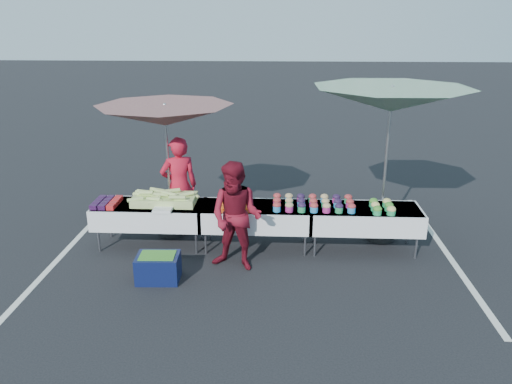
{
  "coord_description": "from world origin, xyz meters",
  "views": [
    {
      "loc": [
        0.39,
        -7.76,
        3.7
      ],
      "look_at": [
        0.0,
        0.0,
        1.0
      ],
      "focal_mm": 35.0,
      "sensor_mm": 36.0,
      "label": 1
    }
  ],
  "objects_px": {
    "vendor": "(179,186)",
    "umbrella_right": "(391,101)",
    "table_right": "(364,217)",
    "table_center": "(256,215)",
    "customer": "(236,217)",
    "umbrella_left": "(165,116)",
    "storage_bin": "(158,267)",
    "table_left": "(150,213)"
  },
  "relations": [
    {
      "from": "table_left",
      "to": "umbrella_right",
      "type": "relative_size",
      "value": 0.53
    },
    {
      "from": "table_center",
      "to": "umbrella_left",
      "type": "relative_size",
      "value": 0.7
    },
    {
      "from": "customer",
      "to": "storage_bin",
      "type": "relative_size",
      "value": 2.65
    },
    {
      "from": "table_left",
      "to": "vendor",
      "type": "bearing_deg",
      "value": 53.55
    },
    {
      "from": "table_right",
      "to": "vendor",
      "type": "xyz_separation_m",
      "value": [
        -3.19,
        0.55,
        0.31
      ]
    },
    {
      "from": "table_center",
      "to": "customer",
      "type": "relative_size",
      "value": 1.09
    },
    {
      "from": "table_right",
      "to": "storage_bin",
      "type": "xyz_separation_m",
      "value": [
        -3.2,
        -1.21,
        -0.37
      ]
    },
    {
      "from": "customer",
      "to": "umbrella_left",
      "type": "height_order",
      "value": "umbrella_left"
    },
    {
      "from": "customer",
      "to": "umbrella_right",
      "type": "height_order",
      "value": "umbrella_right"
    },
    {
      "from": "vendor",
      "to": "umbrella_right",
      "type": "height_order",
      "value": "umbrella_right"
    },
    {
      "from": "table_center",
      "to": "vendor",
      "type": "relative_size",
      "value": 1.04
    },
    {
      "from": "table_right",
      "to": "storage_bin",
      "type": "height_order",
      "value": "table_right"
    },
    {
      "from": "table_center",
      "to": "table_right",
      "type": "height_order",
      "value": "same"
    },
    {
      "from": "table_right",
      "to": "customer",
      "type": "distance_m",
      "value": 2.21
    },
    {
      "from": "table_center",
      "to": "umbrella_right",
      "type": "distance_m",
      "value": 2.91
    },
    {
      "from": "vendor",
      "to": "storage_bin",
      "type": "height_order",
      "value": "vendor"
    },
    {
      "from": "storage_bin",
      "to": "umbrella_left",
      "type": "bearing_deg",
      "value": 92.89
    },
    {
      "from": "table_center",
      "to": "umbrella_left",
      "type": "xyz_separation_m",
      "value": [
        -1.55,
        0.47,
        1.57
      ]
    },
    {
      "from": "table_left",
      "to": "table_right",
      "type": "bearing_deg",
      "value": 0.0
    },
    {
      "from": "table_right",
      "to": "vendor",
      "type": "relative_size",
      "value": 1.04
    },
    {
      "from": "umbrella_left",
      "to": "umbrella_right",
      "type": "relative_size",
      "value": 0.76
    },
    {
      "from": "table_right",
      "to": "storage_bin",
      "type": "relative_size",
      "value": 2.88
    },
    {
      "from": "vendor",
      "to": "umbrella_right",
      "type": "distance_m",
      "value": 3.9
    },
    {
      "from": "table_left",
      "to": "customer",
      "type": "distance_m",
      "value": 1.73
    },
    {
      "from": "vendor",
      "to": "umbrella_left",
      "type": "xyz_separation_m",
      "value": [
        -0.16,
        -0.08,
        1.26
      ]
    },
    {
      "from": "table_right",
      "to": "table_left",
      "type": "bearing_deg",
      "value": 180.0
    },
    {
      "from": "vendor",
      "to": "table_left",
      "type": "bearing_deg",
      "value": 33.59
    },
    {
      "from": "customer",
      "to": "umbrella_left",
      "type": "relative_size",
      "value": 0.64
    },
    {
      "from": "umbrella_left",
      "to": "storage_bin",
      "type": "distance_m",
      "value": 2.57
    },
    {
      "from": "vendor",
      "to": "customer",
      "type": "relative_size",
      "value": 1.04
    },
    {
      "from": "storage_bin",
      "to": "umbrella_right",
      "type": "bearing_deg",
      "value": 22.85
    },
    {
      "from": "table_left",
      "to": "table_center",
      "type": "relative_size",
      "value": 1.0
    },
    {
      "from": "table_right",
      "to": "customer",
      "type": "relative_size",
      "value": 1.09
    },
    {
      "from": "table_center",
      "to": "umbrella_right",
      "type": "height_order",
      "value": "umbrella_right"
    },
    {
      "from": "vendor",
      "to": "storage_bin",
      "type": "relative_size",
      "value": 2.77
    },
    {
      "from": "table_center",
      "to": "table_right",
      "type": "relative_size",
      "value": 1.0
    },
    {
      "from": "vendor",
      "to": "storage_bin",
      "type": "distance_m",
      "value": 1.89
    },
    {
      "from": "table_left",
      "to": "umbrella_left",
      "type": "bearing_deg",
      "value": 62.21
    },
    {
      "from": "storage_bin",
      "to": "vendor",
      "type": "bearing_deg",
      "value": 87.48
    },
    {
      "from": "table_left",
      "to": "customer",
      "type": "bearing_deg",
      "value": -26.01
    },
    {
      "from": "table_left",
      "to": "vendor",
      "type": "height_order",
      "value": "vendor"
    },
    {
      "from": "table_center",
      "to": "vendor",
      "type": "height_order",
      "value": "vendor"
    }
  ]
}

